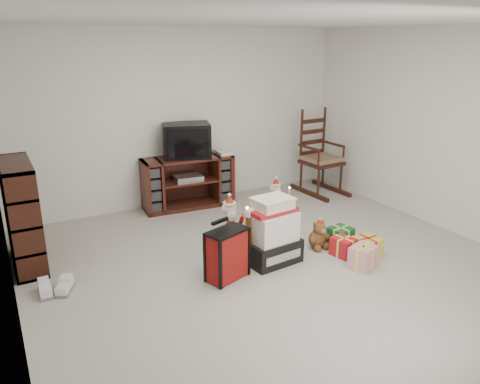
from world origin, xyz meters
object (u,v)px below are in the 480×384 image
(tv_stand, at_px, (188,182))
(mrs_claus_figurine, at_px, (230,229))
(teddy_bear, at_px, (318,236))
(gift_cluster, at_px, (352,245))
(gift_pile, at_px, (272,235))
(bookshelf, at_px, (22,217))
(santa_figurine, at_px, (275,204))
(rocking_chair, at_px, (319,163))
(red_suitcase, at_px, (227,254))
(crt_television, at_px, (187,140))
(sneaker_pair, at_px, (55,288))

(tv_stand, xyz_separation_m, mrs_claus_figurine, (-0.15, -1.60, -0.11))
(tv_stand, relative_size, teddy_bear, 4.05)
(gift_cluster, bearing_deg, teddy_bear, 121.40)
(gift_pile, distance_m, teddy_bear, 0.69)
(bookshelf, bearing_deg, santa_figurine, -3.98)
(rocking_chair, bearing_deg, mrs_claus_figurine, -153.79)
(rocking_chair, bearing_deg, gift_pile, -141.69)
(teddy_bear, distance_m, santa_figurine, 0.98)
(bookshelf, bearing_deg, gift_cluster, -25.35)
(gift_cluster, bearing_deg, bookshelf, 154.65)
(gift_pile, distance_m, red_suitcase, 0.62)
(gift_cluster, bearing_deg, crt_television, 111.86)
(rocking_chair, height_order, sneaker_pair, rocking_chair)
(bookshelf, height_order, red_suitcase, bookshelf)
(teddy_bear, bearing_deg, gift_pile, -176.78)
(red_suitcase, bearing_deg, sneaker_pair, 142.40)
(tv_stand, distance_m, gift_pile, 2.10)
(red_suitcase, bearing_deg, mrs_claus_figurine, 41.89)
(red_suitcase, height_order, mrs_claus_figurine, mrs_claus_figurine)
(mrs_claus_figurine, bearing_deg, tv_stand, 84.57)
(rocking_chair, relative_size, red_suitcase, 2.16)
(santa_figurine, xyz_separation_m, sneaker_pair, (-2.90, -0.58, -0.18))
(crt_television, bearing_deg, santa_figurine, -36.92)
(gift_pile, relative_size, teddy_bear, 2.21)
(sneaker_pair, bearing_deg, gift_cluster, -2.97)
(tv_stand, xyz_separation_m, red_suitcase, (-0.50, -2.21, -0.10))
(crt_television, bearing_deg, teddy_bear, -52.49)
(tv_stand, distance_m, rocking_chair, 2.13)
(gift_pile, height_order, gift_cluster, gift_pile)
(santa_figurine, bearing_deg, tv_stand, 126.69)
(red_suitcase, height_order, santa_figurine, red_suitcase)
(mrs_claus_figurine, relative_size, gift_cluster, 0.85)
(tv_stand, distance_m, crt_television, 0.61)
(bookshelf, bearing_deg, red_suitcase, -37.48)
(sneaker_pair, bearing_deg, tv_stand, 49.13)
(tv_stand, xyz_separation_m, rocking_chair, (2.10, -0.34, 0.09))
(gift_pile, relative_size, gift_cluster, 0.91)
(sneaker_pair, bearing_deg, rocking_chair, 28.11)
(teddy_bear, bearing_deg, crt_television, 110.10)
(teddy_bear, bearing_deg, rocking_chair, 52.35)
(santa_figurine, distance_m, mrs_claus_figurine, 1.09)
(santa_figurine, bearing_deg, teddy_bear, -91.95)
(bookshelf, xyz_separation_m, crt_television, (2.26, 0.89, 0.43))
(tv_stand, xyz_separation_m, bookshelf, (-2.24, -0.87, 0.18))
(tv_stand, height_order, bookshelf, bookshelf)
(teddy_bear, height_order, crt_television, crt_television)
(tv_stand, bearing_deg, gift_pile, -82.48)
(santa_figurine, bearing_deg, mrs_claus_figurine, -151.67)
(gift_pile, bearing_deg, tv_stand, 87.21)
(crt_television, bearing_deg, rocking_chair, 7.62)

